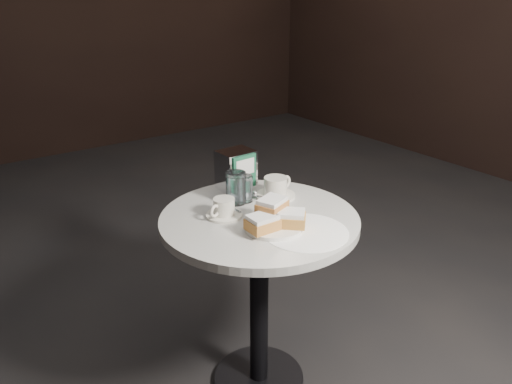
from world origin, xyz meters
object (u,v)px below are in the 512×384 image
object	(u,v)px
napkin_dispenser	(236,170)
beignet_plate	(275,219)
coffee_cup_left	(224,209)
water_glass_right	(244,189)
water_glass_left	(236,188)
coffee_cup_right	(276,188)
cafe_table	(259,265)

from	to	relation	value
napkin_dispenser	beignet_plate	bearing A→B (deg)	-107.15
coffee_cup_left	water_glass_right	world-z (taller)	water_glass_right
water_glass_left	water_glass_right	bearing A→B (deg)	-6.47
water_glass_left	napkin_dispenser	world-z (taller)	napkin_dispenser
beignet_plate	coffee_cup_right	size ratio (longest dim) A/B	1.43
water_glass_right	napkin_dispenser	distance (m)	0.13
beignet_plate	water_glass_left	size ratio (longest dim) A/B	2.07
cafe_table	napkin_dispenser	bearing A→B (deg)	73.16
coffee_cup_right	water_glass_right	distance (m)	0.13
beignet_plate	water_glass_right	bearing A→B (deg)	78.49
coffee_cup_left	coffee_cup_right	bearing A→B (deg)	-10.71
coffee_cup_left	water_glass_left	bearing A→B (deg)	18.15
coffee_cup_right	water_glass_right	bearing A→B (deg)	153.34
coffee_cup_left	napkin_dispenser	distance (m)	0.27
cafe_table	beignet_plate	size ratio (longest dim) A/B	2.99
coffee_cup_right	water_glass_left	bearing A→B (deg)	155.68
cafe_table	water_glass_right	distance (m)	0.29
beignet_plate	water_glass_right	world-z (taller)	water_glass_right
cafe_table	beignet_plate	bearing A→B (deg)	-98.71
water_glass_left	beignet_plate	bearing A→B (deg)	-93.41
cafe_table	napkin_dispenser	size ratio (longest dim) A/B	4.77
coffee_cup_right	napkin_dispenser	world-z (taller)	napkin_dispenser
beignet_plate	coffee_cup_left	bearing A→B (deg)	115.30
napkin_dispenser	coffee_cup_right	bearing A→B (deg)	-67.66
coffee_cup_left	water_glass_right	size ratio (longest dim) A/B	1.62
water_glass_left	coffee_cup_right	bearing A→B (deg)	-14.64
coffee_cup_left	napkin_dispenser	world-z (taller)	napkin_dispenser
cafe_table	coffee_cup_right	world-z (taller)	coffee_cup_right
beignet_plate	coffee_cup_left	size ratio (longest dim) A/B	1.54
coffee_cup_left	coffee_cup_right	world-z (taller)	coffee_cup_right
cafe_table	water_glass_right	xyz separation A→B (m)	(0.03, 0.14, 0.25)
water_glass_right	napkin_dispenser	size ratio (longest dim) A/B	0.64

